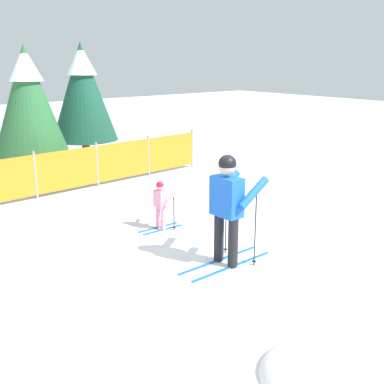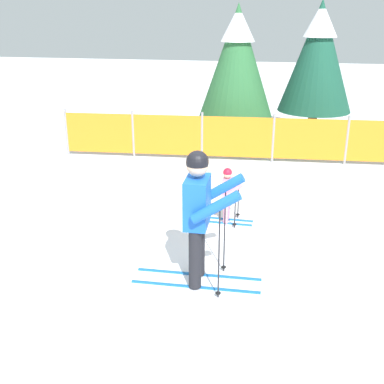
{
  "view_description": "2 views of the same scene",
  "coord_description": "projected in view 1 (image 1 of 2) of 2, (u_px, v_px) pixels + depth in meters",
  "views": [
    {
      "loc": [
        -5.11,
        -5.27,
        3.29
      ],
      "look_at": [
        0.25,
        1.28,
        0.9
      ],
      "focal_mm": 45.0,
      "sensor_mm": 36.0,
      "label": 1
    },
    {
      "loc": [
        0.95,
        -5.53,
        3.43
      ],
      "look_at": [
        -0.32,
        1.03,
        0.9
      ],
      "focal_mm": 45.0,
      "sensor_mm": 36.0,
      "label": 2
    }
  ],
  "objects": [
    {
      "name": "conifer_far",
      "position": [
        28.0,
        98.0,
        12.57
      ],
      "size": [
        1.95,
        1.95,
        3.63
      ],
      "color": "#4C3823",
      "rests_on": "ground_plane"
    },
    {
      "name": "safety_fence",
      "position": [
        68.0,
        170.0,
        11.95
      ],
      "size": [
        8.56,
        0.64,
        1.16
      ],
      "rotation": [
        0.0,
        0.0,
        0.07
      ],
      "color": "gray",
      "rests_on": "ground_plane"
    },
    {
      "name": "conifer_near",
      "position": [
        83.0,
        90.0,
        14.57
      ],
      "size": [
        2.01,
        2.01,
        3.73
      ],
      "color": "#4C3823",
      "rests_on": "ground_plane"
    },
    {
      "name": "skier_child",
      "position": [
        161.0,
        202.0,
        9.37
      ],
      "size": [
        0.92,
        0.5,
        0.97
      ],
      "rotation": [
        0.0,
        0.0,
        -0.02
      ],
      "color": "#1966B2",
      "rests_on": "ground_plane"
    },
    {
      "name": "skier_adult",
      "position": [
        228.0,
        200.0,
        7.64
      ],
      "size": [
        1.73,
        0.78,
        1.83
      ],
      "rotation": [
        0.0,
        0.0,
        0.03
      ],
      "color": "#1966B2",
      "rests_on": "ground_plane"
    },
    {
      "name": "snow_mound",
      "position": [
        318.0,
        372.0,
        5.19
      ],
      "size": [
        1.37,
        1.16,
        0.55
      ],
      "primitive_type": "ellipsoid",
      "color": "white",
      "rests_on": "ground_plane"
    },
    {
      "name": "ground_plane",
      "position": [
        229.0,
        263.0,
        7.93
      ],
      "size": [
        60.0,
        60.0,
        0.0
      ],
      "primitive_type": "plane",
      "color": "white"
    }
  ]
}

